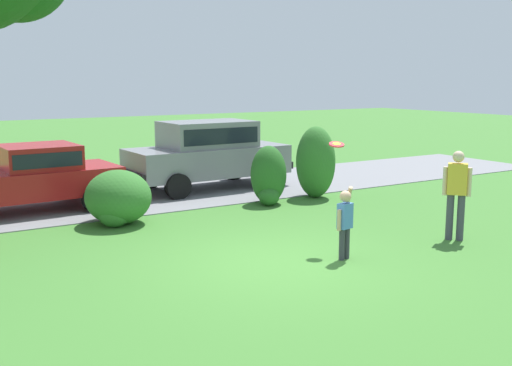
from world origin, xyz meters
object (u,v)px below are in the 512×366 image
object	(u,v)px
child_thrower	(345,219)
frisbee	(337,144)
parked_suv	(208,151)
parked_sedan	(30,176)
adult_onlooker	(457,190)

from	to	relation	value
child_thrower	frisbee	size ratio (longest dim) A/B	4.49
parked_suv	parked_sedan	bearing A→B (deg)	-175.02
child_thrower	adult_onlooker	bearing A→B (deg)	-2.77
frisbee	adult_onlooker	bearing A→B (deg)	-19.86
child_thrower	frisbee	distance (m)	1.43
adult_onlooker	frisbee	bearing A→B (deg)	160.14
parked_sedan	parked_suv	xyz separation A→B (m)	(4.89, 0.43, 0.23)
child_thrower	frisbee	xyz separation A→B (m)	(0.35, 0.70, 1.20)
parked_suv	adult_onlooker	distance (m)	7.61
parked_sedan	child_thrower	bearing A→B (deg)	-61.36
parked_suv	child_thrower	distance (m)	7.42
parked_sedan	adult_onlooker	distance (m)	9.52
parked_suv	frisbee	world-z (taller)	frisbee
parked_sedan	parked_suv	bearing A→B (deg)	4.98
parked_suv	frisbee	bearing A→B (deg)	-96.63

